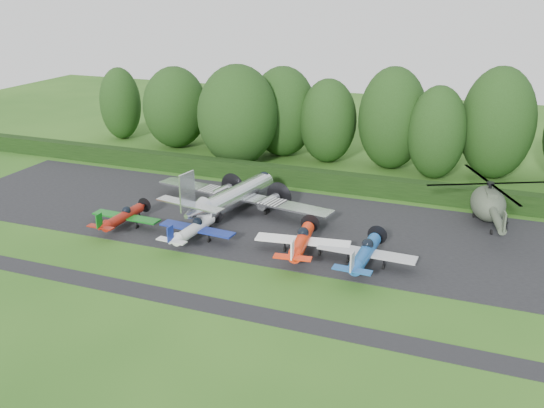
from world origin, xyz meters
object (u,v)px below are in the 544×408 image
at_px(light_plane_white, 194,229).
at_px(light_plane_orange, 302,241).
at_px(transport_plane, 235,196).
at_px(light_plane_blue, 365,253).
at_px(helicopter, 488,201).
at_px(light_plane_red, 123,217).

height_order(light_plane_white, light_plane_orange, light_plane_orange).
xyz_separation_m(transport_plane, light_plane_white, (-0.57, -7.34, -0.60)).
xyz_separation_m(light_plane_blue, helicopter, (8.46, 13.63, 0.82)).
bearing_deg(light_plane_red, transport_plane, 39.36).
distance_m(transport_plane, light_plane_red, 10.69).
xyz_separation_m(light_plane_red, helicopter, (30.93, 13.55, 1.00)).
bearing_deg(light_plane_blue, helicopter, 56.32).
distance_m(light_plane_orange, helicopter, 19.18).
relative_size(light_plane_white, light_plane_blue, 0.90).
xyz_separation_m(light_plane_orange, light_plane_blue, (5.39, -0.39, -0.00)).
height_order(light_plane_red, light_plane_white, light_plane_white).
relative_size(light_plane_orange, helicopter, 0.59).
relative_size(light_plane_red, light_plane_blue, 0.86).
distance_m(light_plane_red, light_plane_orange, 17.08).
distance_m(light_plane_white, helicopter, 27.27).
bearing_deg(light_plane_white, light_plane_red, 172.82).
bearing_deg(light_plane_blue, transport_plane, 151.95).
relative_size(light_plane_orange, light_plane_blue, 1.00).
xyz_separation_m(transport_plane, light_plane_red, (-8.03, -7.03, -0.66)).
height_order(light_plane_orange, helicopter, helicopter).
distance_m(light_plane_white, light_plane_orange, 9.64).
height_order(light_plane_blue, helicopter, helicopter).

